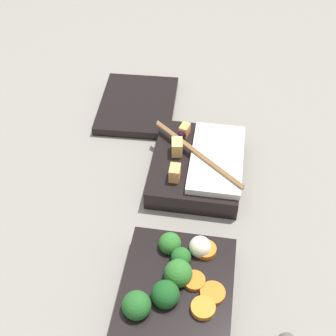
{
  "coord_description": "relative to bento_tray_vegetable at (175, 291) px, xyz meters",
  "views": [
    {
      "loc": [
        -0.43,
        -0.04,
        0.6
      ],
      "look_at": [
        0.1,
        0.05,
        0.04
      ],
      "focal_mm": 50.0,
      "sensor_mm": 36.0,
      "label": 1
    }
  ],
  "objects": [
    {
      "name": "bento_tray_rice",
      "position": [
        0.25,
        -0.01,
        -0.0
      ],
      "size": [
        0.19,
        0.17,
        0.06
      ],
      "color": "black",
      "rests_on": "ground_plane"
    },
    {
      "name": "ground_plane",
      "position": [
        0.11,
        -0.0,
        -0.02
      ],
      "size": [
        3.0,
        3.0,
        0.0
      ],
      "primitive_type": "plane",
      "color": "gray"
    },
    {
      "name": "bento_lid",
      "position": [
        0.41,
        0.13,
        -0.02
      ],
      "size": [
        0.19,
        0.16,
        0.02
      ],
      "primitive_type": "cube",
      "rotation": [
        0.0,
        0.0,
        0.05
      ],
      "color": "black",
      "rests_on": "ground_plane"
    },
    {
      "name": "bento_tray_vegetable",
      "position": [
        0.0,
        0.0,
        0.0
      ],
      "size": [
        0.19,
        0.15,
        0.07
      ],
      "color": "black",
      "rests_on": "ground_plane"
    }
  ]
}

